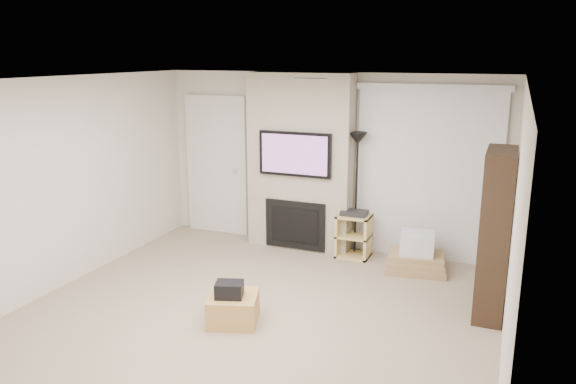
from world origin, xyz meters
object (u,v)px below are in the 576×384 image
at_px(box_stack, 416,256).
at_px(ottoman, 233,308).
at_px(floor_lamp, 357,159).
at_px(av_stand, 354,233).
at_px(bookshelf, 495,234).

bearing_deg(box_stack, ottoman, -125.27).
height_order(floor_lamp, av_stand, floor_lamp).
height_order(av_stand, bookshelf, bookshelf).
height_order(av_stand, box_stack, av_stand).
bearing_deg(bookshelf, av_stand, 148.25).
bearing_deg(floor_lamp, av_stand, -83.65).
bearing_deg(av_stand, ottoman, -105.04).
relative_size(floor_lamp, box_stack, 2.06).
height_order(box_stack, bookshelf, bookshelf).
relative_size(ottoman, box_stack, 0.60).
bearing_deg(box_stack, bookshelf, -44.87).
relative_size(ottoman, bookshelf, 0.28).
bearing_deg(ottoman, box_stack, 54.73).
bearing_deg(box_stack, av_stand, 167.30).
distance_m(floor_lamp, bookshelf, 2.28).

